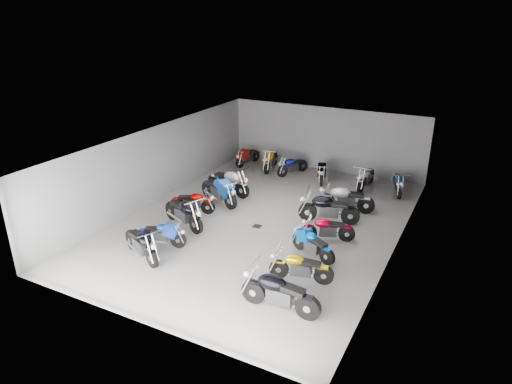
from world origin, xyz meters
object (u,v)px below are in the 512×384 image
(motorcycle_left_e, at_px, (219,190))
(motorcycle_back_f, at_px, (398,183))
(motorcycle_left_c, at_px, (184,213))
(motorcycle_right_c, at_px, (312,244))
(motorcycle_left_a, at_px, (141,244))
(motorcycle_back_e, at_px, (366,177))
(drain_grate, at_px, (257,226))
(motorcycle_right_e, at_px, (328,209))
(motorcycle_right_f, at_px, (346,199))
(motorcycle_back_b, at_px, (271,160))
(motorcycle_left_d, at_px, (193,202))
(motorcycle_left_f, at_px, (229,182))
(motorcycle_back_c, at_px, (292,165))
(motorcycle_right_d, at_px, (327,229))
(motorcycle_right_b, at_px, (300,267))
(motorcycle_left_b, at_px, (161,234))
(motorcycle_right_a, at_px, (279,293))
(motorcycle_back_d, at_px, (322,171))
(motorcycle_back_a, at_px, (248,156))

(motorcycle_left_e, height_order, motorcycle_back_f, motorcycle_left_e)
(motorcycle_left_c, height_order, motorcycle_right_c, motorcycle_left_c)
(motorcycle_left_a, distance_m, motorcycle_left_e, 5.11)
(motorcycle_left_e, bearing_deg, motorcycle_back_e, 155.91)
(motorcycle_back_f, bearing_deg, motorcycle_left_c, 29.11)
(drain_grate, bearing_deg, motorcycle_right_e, 35.15)
(motorcycle_left_a, xyz_separation_m, motorcycle_left_e, (-0.16, 5.10, 0.05))
(motorcycle_right_f, xyz_separation_m, motorcycle_back_b, (-4.95, 3.32, -0.02))
(motorcycle_left_c, height_order, motorcycle_left_d, motorcycle_left_c)
(motorcycle_left_a, relative_size, motorcycle_left_f, 0.88)
(motorcycle_left_c, relative_size, motorcycle_left_e, 1.00)
(motorcycle_left_f, distance_m, motorcycle_back_c, 3.95)
(motorcycle_left_c, relative_size, motorcycle_right_d, 1.24)
(motorcycle_left_a, relative_size, motorcycle_right_b, 1.05)
(motorcycle_left_b, distance_m, motorcycle_back_c, 8.96)
(motorcycle_right_b, height_order, motorcycle_back_f, motorcycle_back_f)
(motorcycle_right_e, height_order, motorcycle_right_f, motorcycle_right_e)
(motorcycle_right_a, relative_size, motorcycle_right_d, 1.28)
(motorcycle_left_a, relative_size, motorcycle_left_c, 0.91)
(drain_grate, height_order, motorcycle_right_d, motorcycle_right_d)
(motorcycle_back_c, distance_m, motorcycle_back_d, 1.62)
(motorcycle_left_f, distance_m, motorcycle_back_b, 3.85)
(motorcycle_back_d, height_order, motorcycle_back_f, motorcycle_back_d)
(motorcycle_back_c, distance_m, motorcycle_back_f, 5.16)
(motorcycle_left_e, height_order, motorcycle_right_e, motorcycle_left_e)
(motorcycle_back_a, bearing_deg, motorcycle_back_b, -177.86)
(motorcycle_left_b, distance_m, motorcycle_right_c, 5.19)
(motorcycle_left_b, distance_m, motorcycle_left_e, 4.14)
(motorcycle_right_b, bearing_deg, drain_grate, 33.66)
(motorcycle_back_a, bearing_deg, motorcycle_left_d, 105.91)
(motorcycle_right_f, bearing_deg, motorcycle_left_a, 129.48)
(motorcycle_right_b, relative_size, motorcycle_back_f, 0.99)
(motorcycle_right_f, xyz_separation_m, motorcycle_back_f, (1.47, 3.00, -0.06))
(motorcycle_right_d, bearing_deg, motorcycle_back_e, -22.28)
(motorcycle_left_e, bearing_deg, motorcycle_back_b, -156.88)
(motorcycle_right_d, xyz_separation_m, motorcycle_back_b, (-5.14, 6.07, 0.06))
(motorcycle_left_d, distance_m, motorcycle_left_f, 2.41)
(motorcycle_left_a, height_order, motorcycle_back_b, motorcycle_left_a)
(motorcycle_right_e, bearing_deg, motorcycle_back_e, -19.02)
(motorcycle_left_e, height_order, motorcycle_back_b, motorcycle_left_e)
(motorcycle_back_f, bearing_deg, drain_grate, 36.94)
(drain_grate, xyz_separation_m, motorcycle_back_a, (-3.83, 6.33, 0.46))
(motorcycle_right_a, distance_m, motorcycle_right_b, 1.63)
(motorcycle_left_a, distance_m, motorcycle_back_b, 10.04)
(motorcycle_back_d, bearing_deg, motorcycle_left_c, 48.16)
(motorcycle_left_e, distance_m, motorcycle_right_a, 7.74)
(motorcycle_right_a, distance_m, motorcycle_back_d, 10.44)
(motorcycle_left_a, height_order, motorcycle_left_d, motorcycle_left_a)
(motorcycle_left_a, height_order, motorcycle_left_f, motorcycle_left_f)
(motorcycle_left_f, relative_size, motorcycle_back_e, 1.09)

